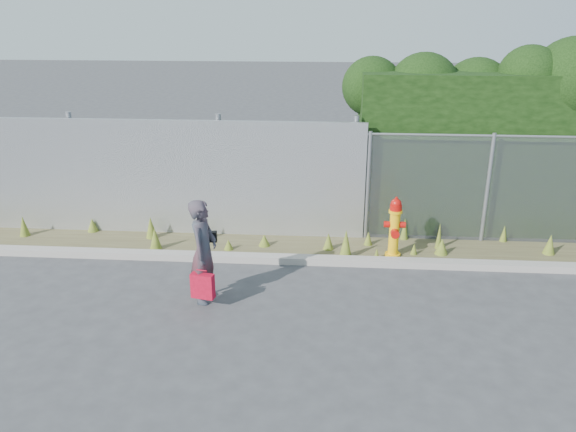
# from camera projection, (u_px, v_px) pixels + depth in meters

# --- Properties ---
(ground) EXTENTS (80.00, 80.00, 0.00)m
(ground) POSITION_uv_depth(u_px,v_px,m) (302.00, 317.00, 7.91)
(ground) COLOR #3A393C
(ground) RESTS_ON ground
(curb) EXTENTS (16.00, 0.22, 0.12)m
(curb) POSITION_uv_depth(u_px,v_px,m) (307.00, 260.00, 9.57)
(curb) COLOR gray
(curb) RESTS_ON ground
(weed_strip) EXTENTS (16.00, 1.27, 0.54)m
(weed_strip) POSITION_uv_depth(u_px,v_px,m) (270.00, 241.00, 10.19)
(weed_strip) COLOR #4E462C
(weed_strip) RESTS_ON ground
(corrugated_fence) EXTENTS (8.50, 0.21, 2.30)m
(corrugated_fence) POSITION_uv_depth(u_px,v_px,m) (139.00, 177.00, 10.56)
(corrugated_fence) COLOR #A3A4AA
(corrugated_fence) RESTS_ON ground
(chainlink_fence) EXTENTS (6.50, 0.07, 2.05)m
(chainlink_fence) POSITION_uv_depth(u_px,v_px,m) (547.00, 190.00, 10.06)
(chainlink_fence) COLOR gray
(chainlink_fence) RESTS_ON ground
(hedge) EXTENTS (7.66, 1.90, 3.82)m
(hedge) POSITION_uv_depth(u_px,v_px,m) (556.00, 126.00, 10.63)
(hedge) COLOR black
(hedge) RESTS_ON ground
(fire_hydrant) EXTENTS (0.37, 0.33, 1.10)m
(fire_hydrant) POSITION_uv_depth(u_px,v_px,m) (394.00, 228.00, 9.66)
(fire_hydrant) COLOR yellow
(fire_hydrant) RESTS_ON ground
(woman) EXTENTS (0.44, 0.61, 1.57)m
(woman) POSITION_uv_depth(u_px,v_px,m) (204.00, 251.00, 8.14)
(woman) COLOR #0E505D
(woman) RESTS_ON ground
(red_tote_bag) EXTENTS (0.34, 0.12, 0.44)m
(red_tote_bag) POSITION_uv_depth(u_px,v_px,m) (203.00, 286.00, 8.04)
(red_tote_bag) COLOR #9E091C
(black_shoulder_bag) EXTENTS (0.21, 0.09, 0.16)m
(black_shoulder_bag) POSITION_uv_depth(u_px,v_px,m) (210.00, 237.00, 8.29)
(black_shoulder_bag) COLOR black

